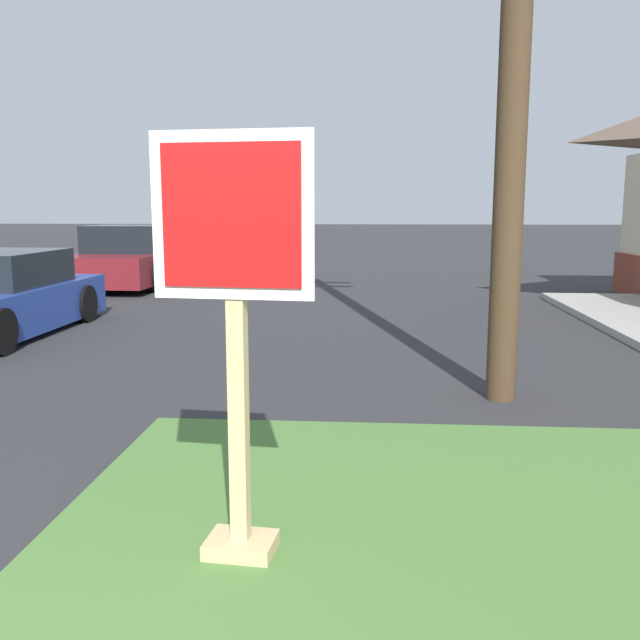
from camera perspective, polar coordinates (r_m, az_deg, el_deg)
The scene contains 4 objects.
grass_corner_patch at distance 3.62m, azimuth 17.91°, elevation -22.11°, with size 5.33×5.45×0.08m, color #477033.
stop_sign at distance 3.54m, azimuth -6.90°, elevation -2.47°, with size 0.82×0.31×2.19m.
manhole_cover at distance 5.10m, azimuth -10.42°, elevation -12.70°, with size 0.70×0.70×0.02m, color black.
pickup_truck_maroon at distance 17.95m, azimuth -14.74°, elevation 4.83°, with size 2.24×5.58×1.48m.
Camera 1 is at (1.78, -1.01, 1.90)m, focal length 38.94 mm.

